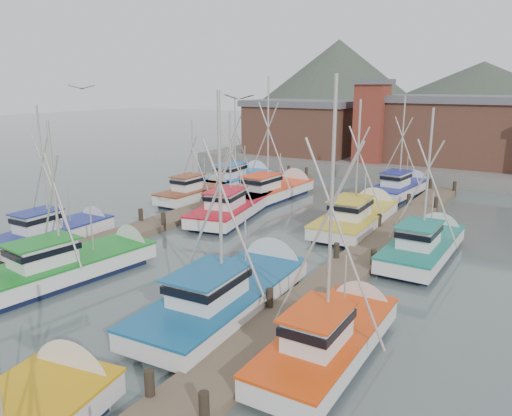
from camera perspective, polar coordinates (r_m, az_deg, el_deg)
The scene contains 21 objects.
ground at distance 25.70m, azimuth -7.91°, elevation -7.31°, with size 260.00×260.00×0.00m, color #4D5C5A.
dock_left at distance 32.95m, azimuth -12.89°, elevation -2.33°, with size 2.30×46.00×1.50m.
dock_right at distance 25.58m, azimuth 10.38°, elevation -7.01°, with size 2.30×46.00×1.50m.
quay at distance 58.10m, azimuth 15.93°, elevation 4.90°, with size 44.00×16.00×1.20m, color slate.
shed_left at distance 59.73m, azimuth 5.33°, elevation 9.22°, with size 12.72×8.48×6.20m.
shed_center at distance 56.32m, azimuth 22.14°, elevation 8.33°, with size 14.84×9.54×6.90m.
lookout_tower at distance 54.34m, azimuth 13.05°, elevation 9.74°, with size 3.60×3.60×8.50m.
distant_hills at distance 144.01m, azimuth 20.56°, elevation 9.47°, with size 175.00×140.00×42.00m.
boat_4 at distance 26.26m, azimuth -19.89°, elevation -6.00°, with size 4.03×9.73×8.54m.
boat_5 at distance 21.47m, azimuth -2.72°, elevation -9.62°, with size 4.10×10.60×10.05m.
boat_6 at distance 32.03m, azimuth -21.61°, elevation -2.58°, with size 3.55×8.10×8.79m.
boat_7 at distance 18.23m, azimuth 8.86°, elevation -14.33°, with size 4.05×8.33×10.26m.
boat_8 at distance 35.90m, azimuth -2.41°, elevation 0.14°, with size 4.97×10.32×8.38m.
boat_9 at distance 33.89m, azimuth 11.65°, elevation -0.98°, with size 3.81×10.14×9.28m.
boat_10 at distance 41.07m, azimuth -6.59°, elevation 1.84°, with size 2.98×8.06×7.15m.
boat_11 at distance 28.96m, azimuth 18.76°, elevation -4.04°, with size 3.63×8.94×8.89m.
boat_12 at distance 41.37m, azimuth 1.95°, elevation 2.03°, with size 4.36×10.35×10.82m.
boat_13 at distance 44.25m, azimuth 16.33°, elevation 2.24°, with size 3.60×8.91×9.03m.
boat_14 at distance 46.83m, azimuth -1.89°, elevation 3.44°, with size 3.77×9.66×9.03m.
gull_near at distance 25.44m, azimuth -19.31°, elevation 12.84°, with size 1.54×0.66×0.24m.
gull_far at distance 21.07m, azimuth -1.99°, elevation 12.51°, with size 1.55×0.65×0.24m.
Camera 1 is at (15.41, -18.34, 9.30)m, focal length 35.00 mm.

